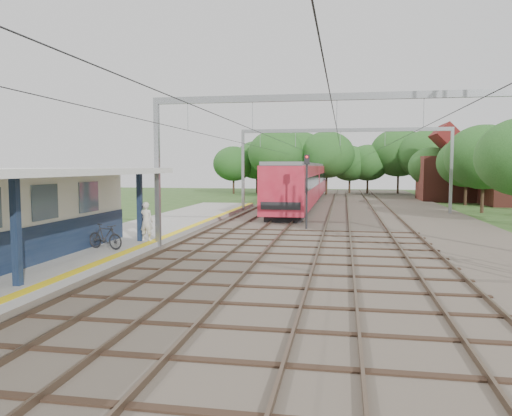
# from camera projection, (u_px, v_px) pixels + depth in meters

# --- Properties ---
(ground) EXTENTS (160.00, 160.00, 0.00)m
(ground) POSITION_uv_depth(u_px,v_px,m) (112.00, 412.00, 7.84)
(ground) COLOR #2D4C1E
(ground) RESTS_ON ground
(ballast_bed) EXTENTS (18.00, 90.00, 0.10)m
(ballast_bed) POSITION_uv_depth(u_px,v_px,m) (350.00, 219.00, 36.59)
(ballast_bed) COLOR #473D33
(ballast_bed) RESTS_ON ground
(platform) EXTENTS (5.00, 52.00, 0.35)m
(platform) POSITION_uv_depth(u_px,v_px,m) (99.00, 247.00, 22.86)
(platform) COLOR gray
(platform) RESTS_ON ground
(yellow_stripe) EXTENTS (0.45, 52.00, 0.01)m
(yellow_stripe) POSITION_uv_depth(u_px,v_px,m) (145.00, 244.00, 22.46)
(yellow_stripe) COLOR yellow
(yellow_stripe) RESTS_ON platform
(rail_tracks) EXTENTS (11.80, 88.00, 0.15)m
(rail_tracks) POSITION_uv_depth(u_px,v_px,m) (315.00, 216.00, 37.01)
(rail_tracks) COLOR brown
(rail_tracks) RESTS_ON ballast_bed
(catenary_system) EXTENTS (17.22, 88.00, 7.00)m
(catenary_system) POSITION_uv_depth(u_px,v_px,m) (342.00, 140.00, 31.61)
(catenary_system) COLOR gray
(catenary_system) RESTS_ON ground
(tree_band) EXTENTS (31.72, 30.88, 8.82)m
(tree_band) POSITION_uv_depth(u_px,v_px,m) (347.00, 158.00, 62.83)
(tree_band) COLOR #382619
(tree_band) RESTS_ON ground
(house_far) EXTENTS (8.00, 6.12, 8.66)m
(house_far) POSITION_uv_depth(u_px,v_px,m) (457.00, 172.00, 55.85)
(house_far) COLOR brown
(house_far) RESTS_ON ground
(person) EXTENTS (0.68, 0.45, 1.86)m
(person) POSITION_uv_depth(u_px,v_px,m) (146.00, 221.00, 23.43)
(person) COLOR beige
(person) RESTS_ON platform
(bicycle) EXTENTS (1.87, 0.96, 1.08)m
(bicycle) POSITION_uv_depth(u_px,v_px,m) (105.00, 236.00, 21.17)
(bicycle) COLOR black
(bicycle) RESTS_ON platform
(train) EXTENTS (3.12, 38.80, 4.08)m
(train) POSITION_uv_depth(u_px,v_px,m) (304.00, 182.00, 51.45)
(train) COLOR black
(train) RESTS_ON ballast_bed
(signal_post) EXTENTS (0.32, 0.27, 4.56)m
(signal_post) POSITION_uv_depth(u_px,v_px,m) (307.00, 182.00, 29.87)
(signal_post) COLOR black
(signal_post) RESTS_ON ground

